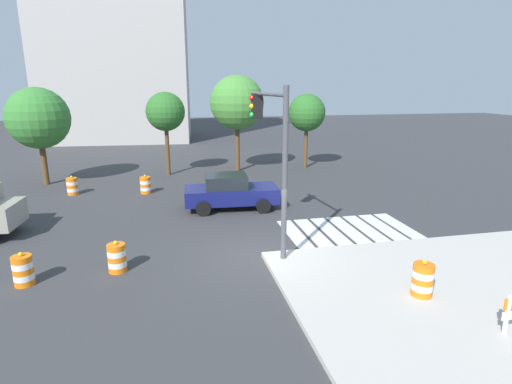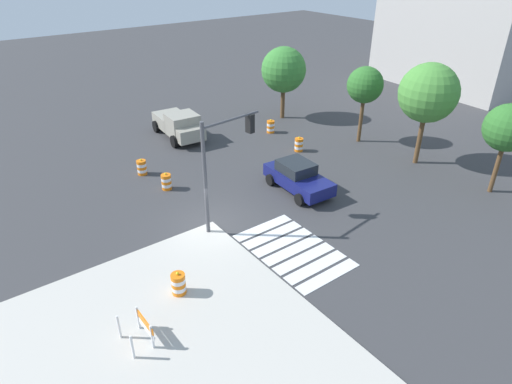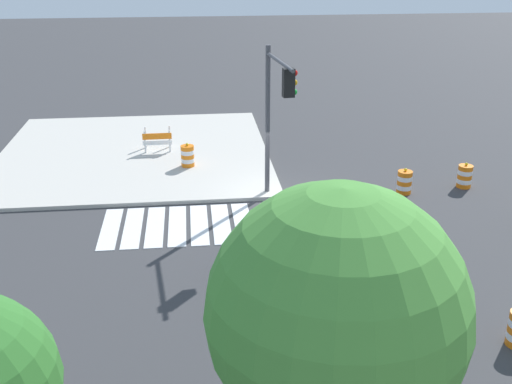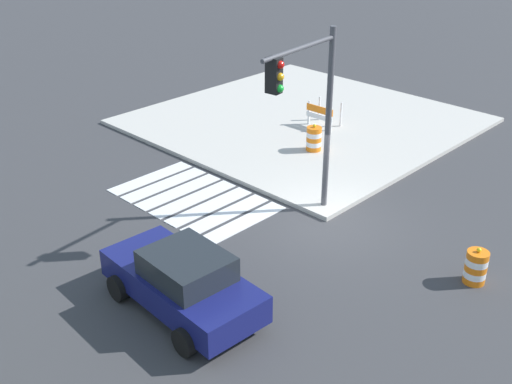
% 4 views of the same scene
% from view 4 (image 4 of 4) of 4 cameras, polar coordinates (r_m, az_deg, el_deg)
% --- Properties ---
extents(ground_plane, '(120.00, 120.00, 0.00)m').
position_cam_4_polar(ground_plane, '(19.10, 6.39, -2.70)').
color(ground_plane, '#38383A').
extents(sidewalk_corner, '(12.00, 12.00, 0.15)m').
position_cam_4_polar(sidewalk_corner, '(26.74, 4.29, 6.43)').
color(sidewalk_corner, '#BCB7AD').
rests_on(sidewalk_corner, ground).
extents(crosswalk_stripes, '(5.10, 3.20, 0.02)m').
position_cam_4_polar(crosswalk_stripes, '(20.39, -5.64, -0.62)').
color(crosswalk_stripes, silver).
rests_on(crosswalk_stripes, ground).
extents(sports_car, '(4.40, 2.33, 1.63)m').
position_cam_4_polar(sports_car, '(15.06, -6.62, -7.97)').
color(sports_car, navy).
rests_on(sports_car, ground).
extents(traffic_barrel_median_near, '(0.56, 0.56, 1.02)m').
position_cam_4_polar(traffic_barrel_median_near, '(17.03, 19.23, -6.41)').
color(traffic_barrel_median_near, orange).
rests_on(traffic_barrel_median_near, ground).
extents(traffic_barrel_on_sidewalk, '(0.56, 0.56, 1.02)m').
position_cam_4_polar(traffic_barrel_on_sidewalk, '(23.49, 5.25, 4.82)').
color(traffic_barrel_on_sidewalk, orange).
rests_on(traffic_barrel_on_sidewalk, sidewalk_corner).
extents(construction_barricade, '(1.30, 0.80, 1.00)m').
position_cam_4_polar(construction_barricade, '(25.80, 5.97, 7.11)').
color(construction_barricade, silver).
rests_on(construction_barricade, sidewalk_corner).
extents(traffic_light_pole, '(0.68, 3.28, 5.50)m').
position_cam_4_polar(traffic_light_pole, '(17.39, 4.74, 8.47)').
color(traffic_light_pole, '#4C4C51').
rests_on(traffic_light_pole, sidewalk_corner).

